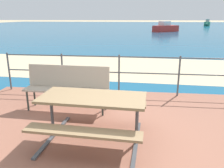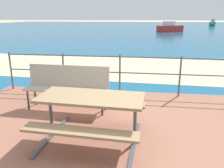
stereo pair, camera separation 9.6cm
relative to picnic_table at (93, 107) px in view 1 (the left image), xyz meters
The scene contains 9 objects.
ground_plane 0.66m from the picnic_table, ahead, with size 240.00×240.00×0.00m, color tan.
patio_paving 0.63m from the picnic_table, ahead, with size 6.40×5.20×0.06m, color #935B47.
sea_water 39.98m from the picnic_table, 89.72° to the left, with size 90.00×90.00×0.01m, color #145B84.
beach_strip 5.86m from the picnic_table, 88.08° to the left, with size 54.00×4.43×0.01m, color beige.
picnic_table is the anchor object (origin of this frame).
park_bench 1.46m from the picnic_table, 122.90° to the left, with size 1.78×0.49×0.93m.
railing_fence 2.38m from the picnic_table, 85.29° to the left, with size 5.94×0.04×1.00m.
boat_near 29.12m from the picnic_table, 81.82° to the left, with size 3.81×3.54×1.35m.
boat_far 52.24m from the picnic_table, 73.22° to the left, with size 2.25×4.52×1.43m.
Camera 1 is at (0.49, -3.21, 1.97)m, focal length 36.82 mm.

